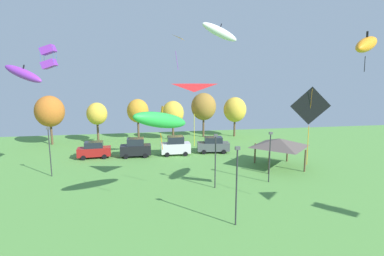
{
  "coord_description": "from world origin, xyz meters",
  "views": [
    {
      "loc": [
        -4.36,
        1.03,
        11.06
      ],
      "look_at": [
        -1.77,
        16.06,
        8.4
      ],
      "focal_mm": 28.0,
      "sensor_mm": 36.0,
      "label": 1
    }
  ],
  "objects": [
    {
      "name": "parked_car_second_from_left",
      "position": [
        -5.21,
        41.96,
        1.27
      ],
      "size": [
        4.15,
        2.04,
        2.61
      ],
      "rotation": [
        0.0,
        0.0,
        0.0
      ],
      "color": "black",
      "rests_on": "ground"
    },
    {
      "name": "parked_car_leftmost",
      "position": [
        -10.77,
        42.31,
        1.12
      ],
      "size": [
        4.44,
        2.15,
        2.27
      ],
      "rotation": [
        0.0,
        0.0,
        0.06
      ],
      "color": "maroon",
      "rests_on": "ground"
    },
    {
      "name": "treeline_tree_2",
      "position": [
        -4.86,
        54.15,
        5.0
      ],
      "size": [
        3.76,
        3.76,
        7.09
      ],
      "color": "brown",
      "rests_on": "ground"
    },
    {
      "name": "treeline_tree_4",
      "position": [
        6.9,
        53.93,
        5.56
      ],
      "size": [
        4.51,
        4.51,
        8.06
      ],
      "color": "brown",
      "rests_on": "ground"
    },
    {
      "name": "kite_flying_0",
      "position": [
        0.16,
        26.19,
        8.54
      ],
      "size": [
        3.39,
        2.59,
        4.28
      ],
      "color": "red"
    },
    {
      "name": "light_post_1",
      "position": [
        2.75,
        28.73,
        3.13
      ],
      "size": [
        0.36,
        0.2,
        5.48
      ],
      "color": "#2D2D33",
      "rests_on": "ground"
    },
    {
      "name": "park_pavilion",
      "position": [
        12.13,
        34.11,
        3.08
      ],
      "size": [
        5.75,
        5.57,
        3.6
      ],
      "color": "brown",
      "rests_on": "ground"
    },
    {
      "name": "treeline_tree_5",
      "position": [
        12.67,
        53.45,
        4.96
      ],
      "size": [
        4.14,
        4.14,
        7.25
      ],
      "color": "brown",
      "rests_on": "ground"
    },
    {
      "name": "light_post_2",
      "position": [
        8.75,
        29.38,
        3.08
      ],
      "size": [
        0.36,
        0.2,
        5.37
      ],
      "color": "#2D2D33",
      "rests_on": "ground"
    },
    {
      "name": "light_post_3",
      "position": [
        2.42,
        21.09,
        3.43
      ],
      "size": [
        0.36,
        0.2,
        6.06
      ],
      "color": "#2D2D33",
      "rests_on": "ground"
    },
    {
      "name": "kite_flying_2",
      "position": [
        -2.78,
        24.47,
        7.61
      ],
      "size": [
        5.21,
        4.5,
        3.58
      ],
      "color": "green"
    },
    {
      "name": "treeline_tree_1",
      "position": [
        -11.61,
        52.79,
        4.79
      ],
      "size": [
        3.38,
        3.38,
        6.68
      ],
      "color": "brown",
      "rests_on": "ground"
    },
    {
      "name": "light_post_0",
      "position": [
        -14.37,
        35.25,
        3.17
      ],
      "size": [
        0.36,
        0.2,
        5.55
      ],
      "color": "#2D2D33",
      "rests_on": "ground"
    },
    {
      "name": "parked_car_third_from_left",
      "position": [
        0.36,
        42.03,
        1.3
      ],
      "size": [
        4.11,
        2.09,
        2.7
      ],
      "rotation": [
        0.0,
        0.0,
        -0.0
      ],
      "color": "silver",
      "rests_on": "ground"
    },
    {
      "name": "treeline_tree_3",
      "position": [
        1.13,
        52.34,
        4.72
      ],
      "size": [
        3.77,
        3.77,
        6.82
      ],
      "color": "brown",
      "rests_on": "ground"
    },
    {
      "name": "kite_flying_7",
      "position": [
        3.92,
        32.13,
        15.51
      ],
      "size": [
        4.52,
        2.18,
        2.34
      ],
      "color": "white"
    },
    {
      "name": "treeline_tree_0",
      "position": [
        -18.79,
        52.02,
        5.44
      ],
      "size": [
        4.57,
        4.57,
        7.97
      ],
      "color": "brown",
      "rests_on": "ground"
    },
    {
      "name": "parked_car_rightmost_in_row",
      "position": [
        5.92,
        42.43,
        1.15
      ],
      "size": [
        4.8,
        2.48,
        2.33
      ],
      "rotation": [
        0.0,
        0.0,
        -0.12
      ],
      "color": "#4C5156",
      "rests_on": "ground"
    },
    {
      "name": "kite_flying_6",
      "position": [
        -0.38,
        39.34,
        15.24
      ],
      "size": [
        2.17,
        2.66,
        3.86
      ],
      "color": "orange"
    },
    {
      "name": "kite_flying_8",
      "position": [
        -13.06,
        25.86,
        11.22
      ],
      "size": [
        3.44,
        2.11,
        1.84
      ],
      "color": "purple"
    },
    {
      "name": "kite_flying_4",
      "position": [
        9.21,
        23.21,
        8.49
      ],
      "size": [
        3.14,
        0.84,
        6.46
      ],
      "color": "black"
    },
    {
      "name": "kite_flying_3",
      "position": [
        11.97,
        20.98,
        13.33
      ],
      "size": [
        4.23,
        3.64,
        2.93
      ],
      "color": "orange"
    },
    {
      "name": "kite_flying_1",
      "position": [
        -13.45,
        34.27,
        12.96
      ],
      "size": [
        1.49,
        1.34,
        2.48
      ],
      "color": "purple"
    }
  ]
}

